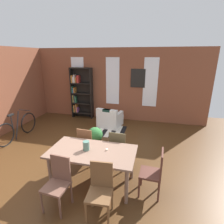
% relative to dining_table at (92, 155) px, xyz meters
% --- Properties ---
extents(ground_plane, '(9.72, 9.72, 0.00)m').
position_rel_dining_table_xyz_m(ground_plane, '(-0.58, 0.32, -0.69)').
color(ground_plane, '#4A2E16').
extents(back_wall_brick, '(7.48, 0.12, 2.90)m').
position_rel_dining_table_xyz_m(back_wall_brick, '(-0.58, 4.12, 0.76)').
color(back_wall_brick, brown).
rests_on(back_wall_brick, ground).
extents(window_pane_0, '(0.55, 0.02, 1.88)m').
position_rel_dining_table_xyz_m(window_pane_0, '(-2.09, 4.05, 0.91)').
color(window_pane_0, white).
extents(window_pane_1, '(0.55, 0.02, 1.88)m').
position_rel_dining_table_xyz_m(window_pane_1, '(-0.58, 4.05, 0.91)').
color(window_pane_1, white).
extents(window_pane_2, '(0.55, 0.02, 1.88)m').
position_rel_dining_table_xyz_m(window_pane_2, '(0.94, 4.05, 0.91)').
color(window_pane_2, white).
extents(dining_table, '(1.74, 0.92, 0.78)m').
position_rel_dining_table_xyz_m(dining_table, '(0.00, 0.00, 0.00)').
color(dining_table, '#7B5D4C').
rests_on(dining_table, ground).
extents(vase_on_table, '(0.13, 0.13, 0.19)m').
position_rel_dining_table_xyz_m(vase_on_table, '(-0.12, -0.00, 0.19)').
color(vase_on_table, '#4C7266').
rests_on(vase_on_table, dining_table).
extents(tealight_candle_0, '(0.04, 0.04, 0.03)m').
position_rel_dining_table_xyz_m(tealight_candle_0, '(0.29, 0.08, 0.11)').
color(tealight_candle_0, silver).
rests_on(tealight_candle_0, dining_table).
extents(dining_chair_far_right, '(0.41, 0.41, 0.95)m').
position_rel_dining_table_xyz_m(dining_chair_far_right, '(0.39, 0.69, -0.17)').
color(dining_chair_far_right, '#4B412A').
rests_on(dining_chair_far_right, ground).
extents(dining_chair_far_left, '(0.43, 0.43, 0.95)m').
position_rel_dining_table_xyz_m(dining_chair_far_left, '(-0.40, 0.69, -0.17)').
color(dining_chair_far_left, brown).
rests_on(dining_chair_far_left, ground).
extents(dining_chair_head_right, '(0.42, 0.42, 0.95)m').
position_rel_dining_table_xyz_m(dining_chair_head_right, '(1.25, -0.00, -0.17)').
color(dining_chair_head_right, '#562E25').
rests_on(dining_chair_head_right, ground).
extents(dining_chair_near_right, '(0.43, 0.43, 0.95)m').
position_rel_dining_table_xyz_m(dining_chair_near_right, '(0.39, -0.69, -0.17)').
color(dining_chair_near_right, brown).
rests_on(dining_chair_near_right, ground).
extents(dining_chair_near_left, '(0.43, 0.43, 0.95)m').
position_rel_dining_table_xyz_m(dining_chair_near_left, '(-0.39, -0.69, -0.17)').
color(dining_chair_near_left, brown).
rests_on(dining_chair_near_left, ground).
extents(bookshelf_tall, '(0.92, 0.28, 2.13)m').
position_rel_dining_table_xyz_m(bookshelf_tall, '(-1.94, 3.88, 0.40)').
color(bookshelf_tall, black).
rests_on(bookshelf_tall, ground).
extents(armchair_white, '(0.91, 0.91, 0.75)m').
position_rel_dining_table_xyz_m(armchair_white, '(-0.46, 3.16, -0.41)').
color(armchair_white, white).
rests_on(armchair_white, ground).
extents(bicycle_second, '(0.44, 1.76, 0.91)m').
position_rel_dining_table_xyz_m(bicycle_second, '(-3.11, 1.44, -0.33)').
color(bicycle_second, black).
rests_on(bicycle_second, ground).
extents(potted_plant_by_shelf, '(0.44, 0.44, 0.60)m').
position_rel_dining_table_xyz_m(potted_plant_by_shelf, '(-0.48, 1.52, -0.35)').
color(potted_plant_by_shelf, '#9E6042').
rests_on(potted_plant_by_shelf, ground).
extents(striped_rug, '(1.12, 1.09, 0.01)m').
position_rel_dining_table_xyz_m(striped_rug, '(-0.36, 2.72, -0.68)').
color(striped_rug, black).
rests_on(striped_rug, ground).
extents(framed_picture, '(0.56, 0.03, 0.72)m').
position_rel_dining_table_xyz_m(framed_picture, '(0.45, 4.04, 1.06)').
color(framed_picture, black).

